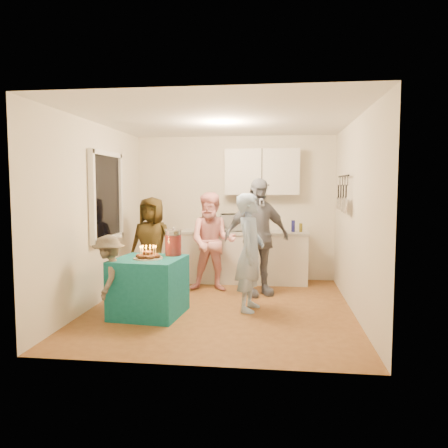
# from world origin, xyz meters

# --- Properties ---
(floor) EXTENTS (4.00, 4.00, 0.00)m
(floor) POSITION_xyz_m (0.00, 0.00, 0.00)
(floor) COLOR brown
(floor) RESTS_ON ground
(ceiling) EXTENTS (4.00, 4.00, 0.00)m
(ceiling) POSITION_xyz_m (0.00, 0.00, 2.60)
(ceiling) COLOR white
(ceiling) RESTS_ON floor
(back_wall) EXTENTS (3.60, 3.60, 0.00)m
(back_wall) POSITION_xyz_m (0.00, 2.00, 1.30)
(back_wall) COLOR silver
(back_wall) RESTS_ON floor
(left_wall) EXTENTS (4.00, 4.00, 0.00)m
(left_wall) POSITION_xyz_m (-1.80, 0.00, 1.30)
(left_wall) COLOR silver
(left_wall) RESTS_ON floor
(right_wall) EXTENTS (4.00, 4.00, 0.00)m
(right_wall) POSITION_xyz_m (1.80, 0.00, 1.30)
(right_wall) COLOR silver
(right_wall) RESTS_ON floor
(window_night) EXTENTS (0.04, 1.00, 1.20)m
(window_night) POSITION_xyz_m (-1.77, 0.30, 1.55)
(window_night) COLOR black
(window_night) RESTS_ON left_wall
(counter) EXTENTS (2.20, 0.58, 0.86)m
(counter) POSITION_xyz_m (0.20, 1.70, 0.43)
(counter) COLOR white
(counter) RESTS_ON floor
(countertop) EXTENTS (2.24, 0.62, 0.05)m
(countertop) POSITION_xyz_m (0.20, 1.70, 0.89)
(countertop) COLOR beige
(countertop) RESTS_ON counter
(upper_cabinet) EXTENTS (1.30, 0.30, 0.80)m
(upper_cabinet) POSITION_xyz_m (0.50, 1.85, 1.95)
(upper_cabinet) COLOR white
(upper_cabinet) RESTS_ON back_wall
(pot_rack) EXTENTS (0.12, 1.00, 0.60)m
(pot_rack) POSITION_xyz_m (1.72, 0.70, 1.60)
(pot_rack) COLOR black
(pot_rack) RESTS_ON right_wall
(microwave) EXTENTS (0.61, 0.47, 0.30)m
(microwave) POSITION_xyz_m (0.04, 1.70, 1.06)
(microwave) COLOR white
(microwave) RESTS_ON countertop
(party_table) EXTENTS (0.93, 0.93, 0.76)m
(party_table) POSITION_xyz_m (-0.90, -0.45, 0.38)
(party_table) COLOR #116973
(party_table) RESTS_ON floor
(donut_cake) EXTENTS (0.38, 0.38, 0.18)m
(donut_cake) POSITION_xyz_m (-0.89, -0.50, 0.85)
(donut_cake) COLOR #381C0C
(donut_cake) RESTS_ON party_table
(punch_jar) EXTENTS (0.22, 0.22, 0.34)m
(punch_jar) POSITION_xyz_m (-0.63, -0.19, 0.93)
(punch_jar) COLOR #B90E10
(punch_jar) RESTS_ON party_table
(man_birthday) EXTENTS (0.47, 0.64, 1.60)m
(man_birthday) POSITION_xyz_m (0.41, -0.05, 0.80)
(man_birthday) COLOR #9EBBE6
(man_birthday) RESTS_ON floor
(woman_back_left) EXTENTS (0.81, 0.59, 1.53)m
(woman_back_left) POSITION_xyz_m (-1.25, 0.90, 0.76)
(woman_back_left) COLOR brown
(woman_back_left) RESTS_ON floor
(woman_back_center) EXTENTS (0.80, 0.63, 1.60)m
(woman_back_center) POSITION_xyz_m (-0.27, 0.99, 0.80)
(woman_back_center) COLOR pink
(woman_back_center) RESTS_ON floor
(woman_back_right) EXTENTS (1.16, 0.89, 1.83)m
(woman_back_right) POSITION_xyz_m (0.46, 0.80, 0.91)
(woman_back_right) COLOR black
(woman_back_right) RESTS_ON floor
(child_near_left) EXTENTS (0.56, 0.78, 1.09)m
(child_near_left) POSITION_xyz_m (-1.34, -0.71, 0.54)
(child_near_left) COLOR #544D43
(child_near_left) RESTS_ON floor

